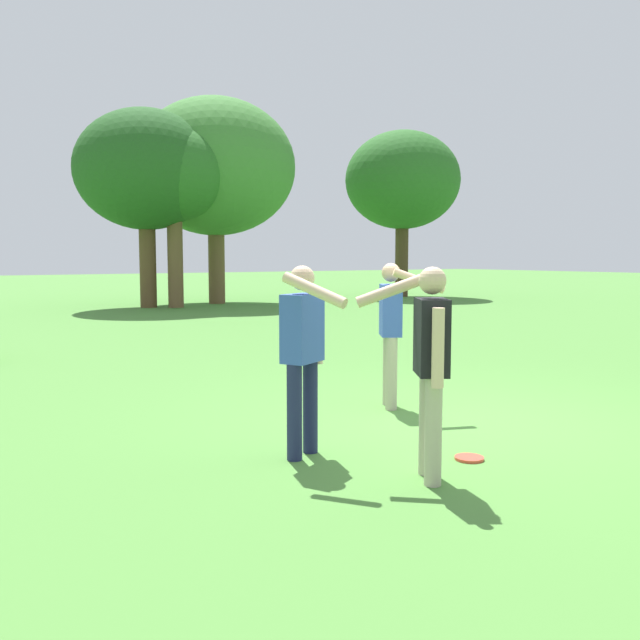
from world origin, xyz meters
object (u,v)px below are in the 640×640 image
person_thrower (392,323)px  frisbee (469,458)px  person_catcher (429,356)px  tree_slender_mid (403,181)px  tree_broad_center (174,175)px  person_bystander (304,346)px  tree_tall_left (146,171)px  tree_far_right (215,168)px

person_thrower → frisbee: size_ratio=6.66×
person_catcher → tree_slender_mid: tree_slender_mid is taller
tree_broad_center → tree_slender_mid: (10.29, 0.64, 0.46)m
person_bystander → tree_tall_left: (4.65, 17.34, 3.55)m
person_thrower → tree_broad_center: 16.49m
tree_tall_left → tree_slender_mid: bearing=0.7°
person_thrower → frisbee: (-0.73, -1.95, -0.95)m
person_catcher → tree_far_right: (6.89, 18.88, 3.88)m
person_catcher → tree_far_right: tree_far_right is taller
tree_slender_mid → person_thrower: bearing=-130.2°
tree_far_right → person_bystander: bearing=-112.4°
tree_far_right → tree_slender_mid: tree_far_right is taller
person_catcher → tree_tall_left: size_ratio=0.25×
person_thrower → person_catcher: same height
person_bystander → tree_tall_left: tree_tall_left is taller
person_thrower → tree_slender_mid: bearing=49.8°
tree_far_right → tree_slender_mid: 8.34m
tree_tall_left → tree_far_right: tree_far_right is taller
person_bystander → frisbee: bearing=-37.3°
tree_broad_center → tree_far_right: 2.24m
person_catcher → tree_broad_center: size_ratio=0.27×
person_thrower → tree_tall_left: tree_tall_left is taller
frisbee → tree_tall_left: tree_tall_left is taller
person_catcher → tree_tall_left: tree_tall_left is taller
tree_tall_left → tree_broad_center: tree_tall_left is taller
person_catcher → tree_broad_center: (4.94, 17.87, 3.41)m
tree_broad_center → tree_slender_mid: tree_slender_mid is taller
frisbee → tree_far_right: 20.29m
person_thrower → person_bystander: size_ratio=1.00×
person_catcher → tree_far_right: size_ratio=0.22×
person_catcher → frisbee: bearing=16.7°
person_bystander → tree_slender_mid: bearing=48.0°
person_bystander → person_catcher: bearing=-65.6°
tree_tall_left → person_catcher: bearing=-102.8°
tree_broad_center → tree_tall_left: bearing=146.3°
person_thrower → tree_tall_left: bearing=80.2°
person_thrower → person_catcher: size_ratio=1.00×
frisbee → tree_broad_center: size_ratio=0.04×
person_thrower → tree_broad_center: size_ratio=0.27×
person_catcher → person_bystander: same height
frisbee → person_catcher: bearing=-163.3°
person_bystander → tree_broad_center: tree_broad_center is taller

